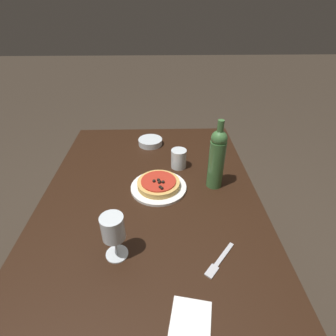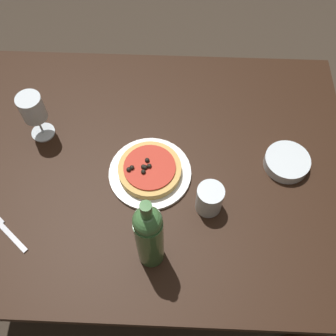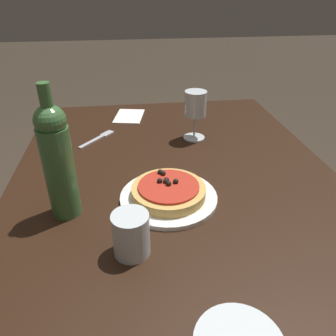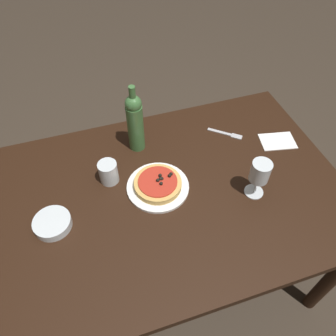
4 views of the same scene
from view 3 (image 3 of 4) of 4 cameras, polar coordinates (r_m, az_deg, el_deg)
dining_table at (r=0.94m, az=1.75°, el=-7.34°), size 1.34×0.92×0.72m
dinner_plate at (r=0.83m, az=0.11°, el=-5.13°), size 0.25×0.25×0.01m
pizza at (r=0.82m, az=0.10°, el=-3.92°), size 0.19×0.19×0.04m
wine_glass at (r=1.11m, az=4.79°, el=10.74°), size 0.07×0.07×0.17m
wine_bottle at (r=0.76m, az=-18.67°, el=1.31°), size 0.07×0.07×0.31m
water_cup at (r=0.67m, az=-6.45°, el=-11.40°), size 0.08×0.08×0.09m
fork at (r=1.17m, az=-11.99°, el=5.12°), size 0.14×0.12×0.00m
paper_napkin at (r=1.35m, az=-6.78°, el=8.95°), size 0.17×0.13×0.00m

